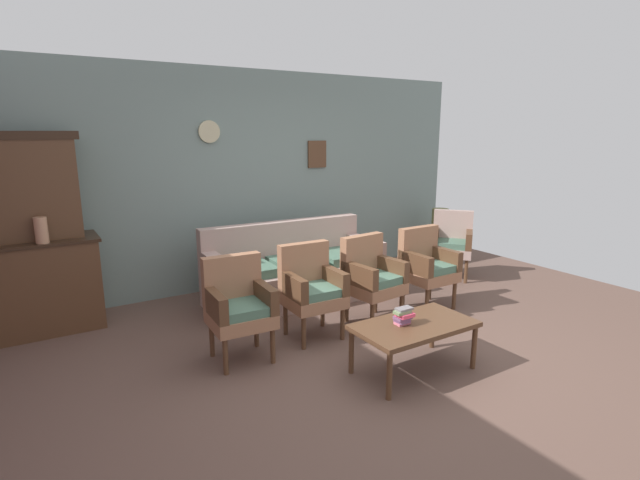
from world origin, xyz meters
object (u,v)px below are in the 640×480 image
(wingback_chair_by_fireplace, at_px, (452,241))
(floor_vase_by_wall, at_px, (439,234))
(floral_couch, at_px, (293,273))
(book_stack_on_table, at_px, (403,316))
(armchair_by_doorway, at_px, (239,304))
(armchair_near_cabinet, at_px, (311,287))
(side_cabinet, at_px, (38,286))
(vase_on_cabinet, at_px, (41,230))
(coffee_table, at_px, (414,328))
(armchair_near_couch_end, at_px, (371,275))
(armchair_row_middle, at_px, (427,264))

(wingback_chair_by_fireplace, height_order, floor_vase_by_wall, wingback_chair_by_fireplace)
(floral_couch, xyz_separation_m, book_stack_on_table, (-0.11, -2.04, 0.17))
(armchair_by_doorway, xyz_separation_m, armchair_near_cabinet, (0.78, 0.08, 0.00))
(armchair_by_doorway, bearing_deg, side_cabinet, 132.26)
(vase_on_cabinet, height_order, coffee_table, vase_on_cabinet)
(armchair_near_couch_end, distance_m, wingback_chair_by_fireplace, 2.02)
(side_cabinet, distance_m, coffee_table, 3.64)
(armchair_near_couch_end, distance_m, coffee_table, 1.12)
(vase_on_cabinet, xyz_separation_m, armchair_row_middle, (3.66, -1.33, -0.55))
(wingback_chair_by_fireplace, height_order, book_stack_on_table, wingback_chair_by_fireplace)
(wingback_chair_by_fireplace, distance_m, coffee_table, 2.86)
(floral_couch, height_order, floor_vase_by_wall, floral_couch)
(armchair_row_middle, relative_size, coffee_table, 0.90)
(armchair_row_middle, relative_size, floor_vase_by_wall, 1.13)
(vase_on_cabinet, height_order, armchair_by_doorway, vase_on_cabinet)
(vase_on_cabinet, bearing_deg, coffee_table, -43.95)
(armchair_near_couch_end, relative_size, floor_vase_by_wall, 1.13)
(wingback_chair_by_fireplace, xyz_separation_m, book_stack_on_table, (-2.37, -1.69, -0.01))
(side_cabinet, relative_size, book_stack_on_table, 7.19)
(floral_couch, relative_size, book_stack_on_table, 12.96)
(armchair_by_doorway, distance_m, book_stack_on_table, 1.41)
(armchair_by_doorway, relative_size, book_stack_on_table, 5.60)
(book_stack_on_table, bearing_deg, armchair_row_middle, 39.18)
(armchair_row_middle, height_order, wingback_chair_by_fireplace, same)
(armchair_near_cabinet, distance_m, armchair_row_middle, 1.51)
(floor_vase_by_wall, bearing_deg, book_stack_on_table, -139.96)
(coffee_table, bearing_deg, armchair_row_middle, 42.32)
(armchair_row_middle, distance_m, floor_vase_by_wall, 2.18)
(armchair_near_cabinet, xyz_separation_m, wingback_chair_by_fireplace, (2.62, 0.66, 0.00))
(side_cabinet, bearing_deg, armchair_near_couch_end, -27.51)
(floral_couch, height_order, book_stack_on_table, floral_couch)
(side_cabinet, distance_m, armchair_near_cabinet, 2.69)
(side_cabinet, bearing_deg, floral_couch, -11.13)
(book_stack_on_table, distance_m, floor_vase_by_wall, 3.80)
(floral_couch, bearing_deg, armchair_near_cabinet, -109.63)
(side_cabinet, xyz_separation_m, armchair_near_couch_end, (2.94, -1.53, 0.03))
(floral_couch, xyz_separation_m, armchair_row_middle, (1.16, -1.01, 0.17))
(coffee_table, bearing_deg, floral_couch, 89.66)
(book_stack_on_table, bearing_deg, armchair_near_couch_end, 65.33)
(floral_couch, height_order, armchair_by_doorway, same)
(floor_vase_by_wall, bearing_deg, coffee_table, -138.62)
(armchair_row_middle, xyz_separation_m, wingback_chair_by_fireplace, (1.11, 0.66, 0.00))
(vase_on_cabinet, distance_m, wingback_chair_by_fireplace, 4.84)
(armchair_by_doorway, height_order, wingback_chair_by_fireplace, same)
(side_cabinet, relative_size, armchair_near_couch_end, 1.28)
(armchair_by_doorway, bearing_deg, vase_on_cabinet, 134.11)
(coffee_table, bearing_deg, armchair_near_couch_end, 70.48)
(armchair_near_couch_end, bearing_deg, armchair_near_cabinet, 178.53)
(armchair_near_cabinet, distance_m, coffee_table, 1.13)
(side_cabinet, height_order, coffee_table, side_cabinet)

